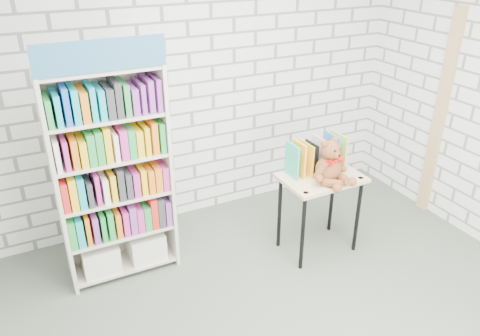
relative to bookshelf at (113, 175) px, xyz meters
name	(u,v)px	position (x,y,z in m)	size (l,w,h in m)	color
ground	(296,336)	(0.93, -1.36, -0.93)	(4.50, 4.50, 0.00)	#4C5548
room_shell	(312,106)	(0.93, -1.36, 0.85)	(4.52, 4.02, 2.81)	silver
bookshelf	(113,175)	(0.00, 0.00, 0.00)	(0.91, 0.35, 2.04)	beige
display_table	(321,187)	(1.70, -0.50, -0.27)	(0.71, 0.50, 0.76)	tan
table_books	(315,156)	(1.70, -0.39, -0.02)	(0.50, 0.22, 0.29)	#2BBA9B
teddy_bear	(331,165)	(1.70, -0.61, -0.01)	(0.36, 0.35, 0.39)	brown
door_trim	(440,117)	(3.16, -0.41, 0.12)	(0.05, 0.12, 2.10)	tan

